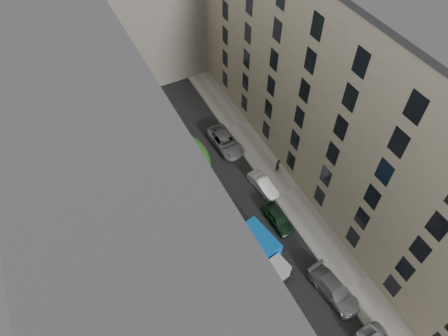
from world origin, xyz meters
TOP-DOWN VIEW (x-y plane):
  - ground at (0.00, 0.00)m, footprint 120.00×120.00m
  - road_surface at (0.00, 0.00)m, footprint 8.00×44.00m
  - sidewalk_left at (-5.50, 0.00)m, footprint 3.00×44.00m
  - sidewalk_right at (5.50, 0.00)m, footprint 3.00×44.00m
  - building_left at (-11.00, 0.00)m, footprint 8.00×44.00m
  - building_right at (11.00, 0.00)m, footprint 8.00×44.00m
  - tarp_truck at (-0.60, -5.35)m, footprint 3.24×6.06m
  - car_left_1 at (-2.80, -11.40)m, footprint 2.12×4.53m
  - car_left_2 at (-2.80, -7.80)m, footprint 2.54×5.41m
  - car_left_3 at (-2.80, -0.20)m, footprint 2.48×4.70m
  - car_left_4 at (-3.60, 3.40)m, footprint 2.00×4.16m
  - car_left_5 at (-2.80, 10.57)m, footprint 1.58×4.54m
  - car_right_1 at (3.26, -10.80)m, footprint 2.71×5.26m
  - car_right_2 at (2.80, -2.60)m, footprint 1.68×3.94m
  - car_right_3 at (3.60, 1.60)m, footprint 1.82×4.00m
  - car_right_4 at (2.80, 8.66)m, footprint 2.83×5.55m
  - tree_mid at (-4.50, 3.40)m, footprint 6.25×6.12m
  - tree_far at (-6.30, 15.10)m, footprint 5.09×4.79m
  - lamp_post at (-4.20, -9.91)m, footprint 0.36×0.36m
  - pedestrian at (6.10, 2.88)m, footprint 0.72×0.61m

SIDE VIEW (x-z plane):
  - ground at x=0.00m, z-range 0.00..0.00m
  - road_surface at x=0.00m, z-range 0.00..0.02m
  - sidewalk_left at x=-5.50m, z-range 0.00..0.15m
  - sidewalk_right at x=5.50m, z-range 0.00..0.15m
  - car_right_3 at x=3.60m, z-range 0.00..1.27m
  - car_left_3 at x=-2.80m, z-range 0.00..1.30m
  - car_right_2 at x=2.80m, z-range 0.00..1.33m
  - car_left_4 at x=-3.60m, z-range 0.00..1.37m
  - car_left_1 at x=-2.80m, z-range 0.00..1.44m
  - car_right_1 at x=3.26m, z-range 0.00..1.46m
  - car_left_5 at x=-2.80m, z-range 0.00..1.49m
  - car_left_2 at x=-2.80m, z-range 0.00..1.50m
  - car_right_4 at x=2.80m, z-range 0.00..1.50m
  - pedestrian at x=6.10m, z-range 0.15..1.81m
  - tarp_truck at x=-0.60m, z-range 0.13..2.77m
  - lamp_post at x=-4.20m, z-range 0.88..6.97m
  - tree_mid at x=-4.50m, z-range 1.31..10.07m
  - tree_far at x=-6.30m, z-range 1.78..10.77m
  - building_left at x=-11.00m, z-range 0.00..20.00m
  - building_right at x=11.00m, z-range 0.00..20.00m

